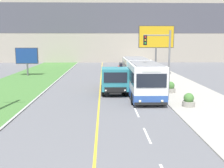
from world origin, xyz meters
name	(u,v)px	position (x,y,z in m)	size (l,w,h in m)	color
apartment_block_background	(102,21)	(0.00, 59.38, 9.64)	(80.00, 8.04, 19.28)	#A89E8E
city_bus	(140,76)	(3.96, 19.71, 1.63)	(2.74, 12.73, 3.22)	white
dump_truck	(115,80)	(1.43, 19.13, 1.31)	(2.55, 6.34, 2.57)	black
car_distant	(124,67)	(3.70, 37.31, 0.69)	(1.80, 4.30, 1.45)	maroon
traffic_light_mast	(162,57)	(5.23, 15.96, 3.77)	(2.28, 0.32, 5.92)	slate
billboard_large	(156,38)	(7.87, 31.78, 5.38)	(5.03, 0.24, 7.17)	#59595B
billboard_small	(27,57)	(-10.74, 32.58, 2.79)	(3.22, 0.24, 4.07)	#59595B
planter_round_near	(189,101)	(6.91, 13.68, 0.54)	(0.97, 0.97, 1.05)	gray
planter_round_second	(170,88)	(6.88, 19.16, 0.55)	(0.97, 0.97, 1.08)	gray
planter_round_third	(159,79)	(6.91, 24.64, 0.57)	(1.02, 1.02, 1.13)	gray
planter_round_far	(149,74)	(6.65, 30.11, 0.53)	(0.96, 0.96, 1.04)	gray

